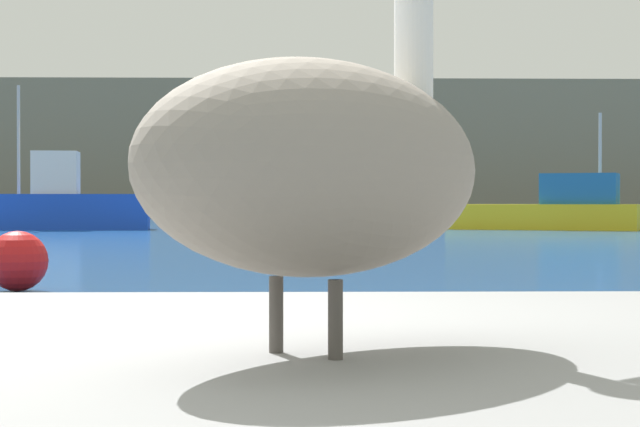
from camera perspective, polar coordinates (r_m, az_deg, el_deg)
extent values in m
cube|color=#7F755B|center=(84.41, -2.01, 3.16)|extent=(140.00, 13.66, 9.64)
ellipsoid|color=gray|center=(2.31, 0.01, 2.34)|extent=(0.97, 1.02, 0.45)
cylinder|color=white|center=(2.59, 4.80, 7.93)|extent=(0.09, 0.09, 0.39)
cylinder|color=#4C4742|center=(2.33, -2.25, -5.17)|extent=(0.03, 0.03, 0.16)
cylinder|color=#4C4742|center=(2.23, 0.79, -5.43)|extent=(0.03, 0.03, 0.16)
cube|color=blue|center=(43.54, -12.74, 0.08)|extent=(6.24, 2.39, 1.35)
cube|color=silver|center=(43.61, -13.33, 2.04)|extent=(1.80, 1.61, 1.62)
cylinder|color=#B2B2B2|center=(43.85, -15.13, 3.66)|extent=(0.12, 0.12, 4.12)
cube|color=yellow|center=(43.28, 11.30, -0.17)|extent=(7.38, 4.61, 0.96)
cube|color=#1E6099|center=(43.09, 13.11, 1.23)|extent=(3.20, 2.54, 1.16)
cylinder|color=#B2B2B2|center=(43.03, 14.10, 2.74)|extent=(0.12, 0.12, 3.42)
sphere|color=red|center=(13.75, -15.18, -2.36)|extent=(0.72, 0.72, 0.72)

